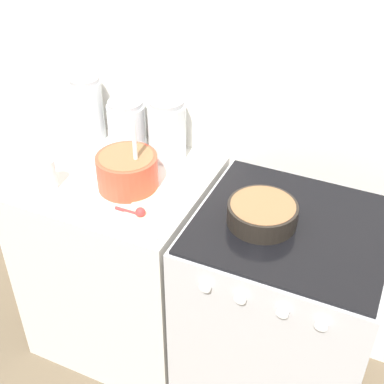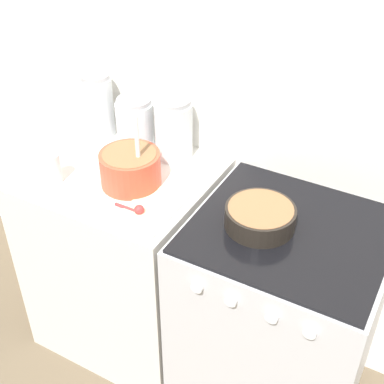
# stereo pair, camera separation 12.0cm
# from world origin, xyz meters

# --- Properties ---
(wall_back) EXTENTS (4.41, 0.05, 2.40)m
(wall_back) POSITION_xyz_m (0.00, 0.65, 1.20)
(wall_back) COLOR white
(wall_back) RESTS_ON ground_plane
(countertop_cabinet) EXTENTS (0.71, 0.62, 0.89)m
(countertop_cabinet) POSITION_xyz_m (-0.35, 0.31, 0.45)
(countertop_cabinet) COLOR silver
(countertop_cabinet) RESTS_ON ground_plane
(stove) EXTENTS (0.67, 0.64, 0.89)m
(stove) POSITION_xyz_m (0.35, 0.31, 0.45)
(stove) COLOR silver
(stove) RESTS_ON ground_plane
(mixing_bowl) EXTENTS (0.23, 0.23, 0.29)m
(mixing_bowl) POSITION_xyz_m (-0.27, 0.27, 0.97)
(mixing_bowl) COLOR #D84C33
(mixing_bowl) RESTS_ON countertop_cabinet
(baking_pan) EXTENTS (0.24, 0.24, 0.08)m
(baking_pan) POSITION_xyz_m (0.25, 0.28, 0.93)
(baking_pan) COLOR black
(baking_pan) RESTS_ON stove
(storage_jar_left) EXTENTS (0.13, 0.13, 0.27)m
(storage_jar_left) POSITION_xyz_m (-0.60, 0.52, 1.01)
(storage_jar_left) COLOR silver
(storage_jar_left) RESTS_ON countertop_cabinet
(storage_jar_middle) EXTENTS (0.15, 0.15, 0.21)m
(storage_jar_middle) POSITION_xyz_m (-0.41, 0.52, 0.98)
(storage_jar_middle) COLOR silver
(storage_jar_middle) RESTS_ON countertop_cabinet
(storage_jar_right) EXTENTS (0.15, 0.15, 0.25)m
(storage_jar_right) POSITION_xyz_m (-0.23, 0.52, 1.00)
(storage_jar_right) COLOR silver
(storage_jar_right) RESTS_ON countertop_cabinet
(tin_can) EXTENTS (0.07, 0.07, 0.12)m
(tin_can) POSITION_xyz_m (-0.53, 0.15, 0.95)
(tin_can) COLOR silver
(tin_can) RESTS_ON countertop_cabinet
(recipe_page) EXTENTS (0.18, 0.27, 0.01)m
(recipe_page) POSITION_xyz_m (-0.12, 0.17, 0.90)
(recipe_page) COLOR beige
(recipe_page) RESTS_ON countertop_cabinet
(measuring_spoon) EXTENTS (0.12, 0.04, 0.04)m
(measuring_spoon) POSITION_xyz_m (-0.15, 0.13, 0.91)
(measuring_spoon) COLOR red
(measuring_spoon) RESTS_ON countertop_cabinet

